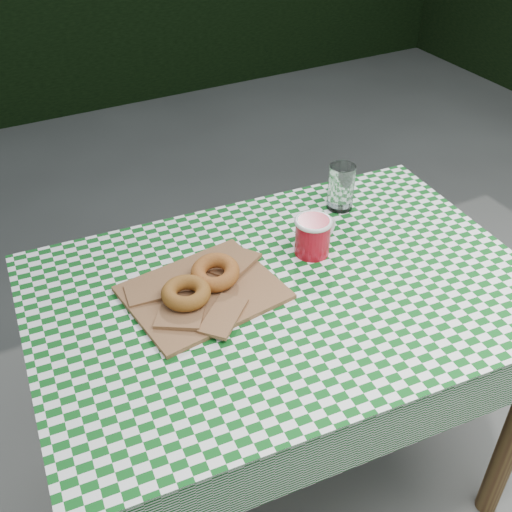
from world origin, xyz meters
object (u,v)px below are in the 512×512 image
Objects in this scene: table at (282,397)px; drinking_glass at (341,187)px; paper_bag at (203,291)px; coffee_mug at (313,237)px.

drinking_glass is (0.31, 0.24, 0.45)m from table.
paper_bag is 0.31m from coffee_mug.
table is 6.66× the size of coffee_mug.
table is at bearing -21.49° from paper_bag.
coffee_mug is (0.31, 0.02, 0.04)m from paper_bag.
paper_bag is 2.60× the size of drinking_glass.
coffee_mug reaches higher than table.
table is at bearing -160.75° from coffee_mug.
paper_bag is 0.52m from drinking_glass.
table is 0.44m from paper_bag.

